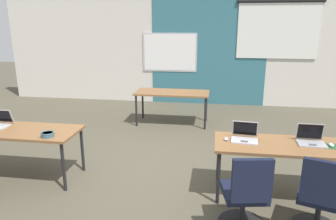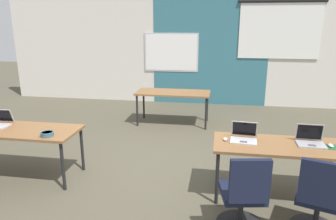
% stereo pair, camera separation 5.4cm
% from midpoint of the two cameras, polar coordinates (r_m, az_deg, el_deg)
% --- Properties ---
extents(ground_plane, '(24.00, 24.00, 0.00)m').
position_cam_midpoint_polar(ground_plane, '(5.01, -2.58, -10.16)').
color(ground_plane, '#4C4738').
extents(back_wall_assembly, '(10.00, 0.27, 2.80)m').
position_cam_midpoint_polar(back_wall_assembly, '(8.68, 3.39, 10.55)').
color(back_wall_assembly, silver).
rests_on(back_wall_assembly, ground).
extents(desk_near_left, '(1.60, 0.70, 0.72)m').
position_cam_midpoint_polar(desk_near_left, '(4.91, -24.69, -3.86)').
color(desk_near_left, brown).
rests_on(desk_near_left, ground).
extents(desk_near_right, '(1.60, 0.70, 0.72)m').
position_cam_midpoint_polar(desk_near_right, '(4.17, 19.83, -6.68)').
color(desk_near_right, brown).
rests_on(desk_near_right, ground).
extents(desk_far_center, '(1.60, 0.70, 0.72)m').
position_cam_midpoint_polar(desk_far_center, '(6.84, 1.16, 2.84)').
color(desk_far_center, brown).
rests_on(desk_far_center, ground).
extents(laptop_near_right_end, '(0.34, 0.28, 0.24)m').
position_cam_midpoint_polar(laptop_near_right_end, '(4.30, 24.86, -5.00)').
color(laptop_near_right_end, '#9E9EA3').
rests_on(laptop_near_right_end, desk_near_right).
extents(mousepad_near_right_end, '(0.22, 0.19, 0.00)m').
position_cam_midpoint_polar(mousepad_near_right_end, '(4.32, 27.85, -5.97)').
color(mousepad_near_right_end, '#23512D').
rests_on(mousepad_near_right_end, desk_near_right).
extents(mouse_near_right_end, '(0.06, 0.10, 0.03)m').
position_cam_midpoint_polar(mouse_near_right_end, '(4.31, 27.88, -5.74)').
color(mouse_near_right_end, silver).
rests_on(mouse_near_right_end, mousepad_near_right_end).
extents(chair_near_right_end, '(0.56, 0.61, 0.92)m').
position_cam_midpoint_polar(chair_near_right_end, '(3.72, 26.09, -15.08)').
color(chair_near_right_end, black).
rests_on(chair_near_right_end, ground).
extents(laptop_near_right_inner, '(0.35, 0.32, 0.23)m').
position_cam_midpoint_polar(laptop_near_right_inner, '(4.14, 14.01, -4.74)').
color(laptop_near_right_inner, '#B7B7BC').
rests_on(laptop_near_right_inner, desk_near_right).
extents(mouse_near_right_inner, '(0.06, 0.10, 0.03)m').
position_cam_midpoint_polar(mouse_near_right_inner, '(4.10, 10.79, -5.22)').
color(mouse_near_right_inner, '#B2B2B7').
rests_on(mouse_near_right_inner, desk_near_right).
extents(chair_near_right_inner, '(0.52, 0.57, 0.92)m').
position_cam_midpoint_polar(chair_near_right_inner, '(3.53, 14.00, -15.59)').
color(chair_near_right_inner, black).
rests_on(chair_near_right_inner, ground).
extents(snack_bowl, '(0.18, 0.18, 0.06)m').
position_cam_midpoint_polar(snack_bowl, '(4.45, -20.84, -4.05)').
color(snack_bowl, '#3D6070').
rests_on(snack_bowl, desk_near_left).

